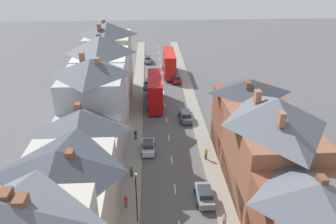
# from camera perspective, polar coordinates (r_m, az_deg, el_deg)

# --- Properties ---
(pavement_left) EXTENTS (2.20, 104.00, 0.14)m
(pavement_left) POSITION_cam_1_polar(r_m,az_deg,el_deg) (56.44, -5.50, -0.51)
(pavement_left) COLOR gray
(pavement_left) RESTS_ON ground
(pavement_right) EXTENTS (2.20, 104.00, 0.14)m
(pavement_right) POSITION_cam_1_polar(r_m,az_deg,el_deg) (56.91, 4.81, -0.25)
(pavement_right) COLOR gray
(pavement_right) RESTS_ON ground
(centre_line_dashes) EXTENTS (0.14, 97.80, 0.01)m
(centre_line_dashes) POSITION_cam_1_polar(r_m,az_deg,el_deg) (54.68, -0.22, -1.36)
(centre_line_dashes) COLOR silver
(centre_line_dashes) RESTS_ON ground
(terrace_row_left) EXTENTS (8.00, 64.18, 14.13)m
(terrace_row_left) POSITION_cam_1_polar(r_m,az_deg,el_deg) (39.78, -13.91, -2.82)
(terrace_row_left) COLOR #A36042
(terrace_row_left) RESTS_ON ground
(terrace_row_right) EXTENTS (8.00, 43.40, 12.53)m
(terrace_row_right) POSITION_cam_1_polar(r_m,az_deg,el_deg) (30.98, 22.82, -15.43)
(terrace_row_right) COLOR #B2704C
(terrace_row_right) RESTS_ON ground
(double_decker_bus_lead) EXTENTS (2.74, 10.80, 5.30)m
(double_decker_bus_lead) POSITION_cam_1_polar(r_m,az_deg,el_deg) (59.17, -2.30, 3.77)
(double_decker_bus_lead) COLOR #B70F0F
(double_decker_bus_lead) RESTS_ON ground
(double_decker_bus_mid_street) EXTENTS (2.74, 10.80, 5.30)m
(double_decker_bus_mid_street) POSITION_cam_1_polar(r_m,az_deg,el_deg) (75.13, 0.20, 8.58)
(double_decker_bus_mid_street) COLOR red
(double_decker_bus_mid_street) RESTS_ON ground
(car_near_blue) EXTENTS (1.90, 4.58, 1.64)m
(car_near_blue) POSITION_cam_1_polar(r_m,az_deg,el_deg) (54.32, 3.06, -0.62)
(car_near_blue) COLOR #4C515B
(car_near_blue) RESTS_ON ground
(car_near_silver) EXTENTS (1.90, 3.98, 1.66)m
(car_near_silver) POSITION_cam_1_polar(r_m,az_deg,el_deg) (37.61, 6.38, -14.14)
(car_near_silver) COLOR gray
(car_near_silver) RESTS_ON ground
(car_parked_left_a) EXTENTS (1.90, 4.25, 1.62)m
(car_parked_left_a) POSITION_cam_1_polar(r_m,az_deg,el_deg) (84.97, -3.55, 9.15)
(car_parked_left_a) COLOR gray
(car_parked_left_a) RESTS_ON ground
(car_parked_right_a) EXTENTS (1.90, 4.26, 1.60)m
(car_parked_right_a) POSITION_cam_1_polar(r_m,az_deg,el_deg) (71.08, 1.50, 5.86)
(car_parked_right_a) COLOR maroon
(car_parked_right_a) RESTS_ON ground
(car_parked_left_b) EXTENTS (1.90, 4.36, 1.64)m
(car_parked_left_b) POSITION_cam_1_polar(r_m,az_deg,el_deg) (68.45, -3.52, 5.04)
(car_parked_left_b) COLOR gray
(car_parked_left_b) RESTS_ON ground
(car_mid_white) EXTENTS (1.90, 3.99, 1.64)m
(car_mid_white) POSITION_cam_1_polar(r_m,az_deg,el_deg) (45.76, -3.46, -6.03)
(car_mid_white) COLOR silver
(car_mid_white) RESTS_ON ground
(pedestrian_near_right) EXTENTS (0.36, 0.22, 1.61)m
(pedestrian_near_right) POSITION_cam_1_polar(r_m,az_deg,el_deg) (34.80, 9.85, -17.90)
(pedestrian_near_right) COLOR brown
(pedestrian_near_right) RESTS_ON pavement_right
(pedestrian_mid_left) EXTENTS (0.36, 0.22, 1.61)m
(pedestrian_mid_left) POSITION_cam_1_polar(r_m,az_deg,el_deg) (36.63, -7.36, -15.07)
(pedestrian_mid_left) COLOR brown
(pedestrian_mid_left) RESTS_ON pavement_left
(pedestrian_mid_right) EXTENTS (0.36, 0.22, 1.61)m
(pedestrian_mid_right) POSITION_cam_1_polar(r_m,az_deg,el_deg) (40.92, -6.41, -10.06)
(pedestrian_mid_right) COLOR #23232D
(pedestrian_mid_right) RESTS_ON pavement_left
(pedestrian_far_left) EXTENTS (0.36, 0.22, 1.61)m
(pedestrian_far_left) POSITION_cam_1_polar(r_m,az_deg,el_deg) (44.16, 6.64, -7.14)
(pedestrian_far_left) COLOR #23232D
(pedestrian_far_left) RESTS_ON pavement_right
(pedestrian_far_right) EXTENTS (0.36, 0.22, 1.61)m
(pedestrian_far_right) POSITION_cam_1_polar(r_m,az_deg,el_deg) (48.55, -5.68, -3.83)
(pedestrian_far_right) COLOR #23232D
(pedestrian_far_right) RESTS_ON pavement_left
(street_lamp) EXTENTS (0.20, 1.12, 5.50)m
(street_lamp) POSITION_cam_1_polar(r_m,az_deg,el_deg) (33.60, -5.52, -14.42)
(street_lamp) COLOR black
(street_lamp) RESTS_ON ground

